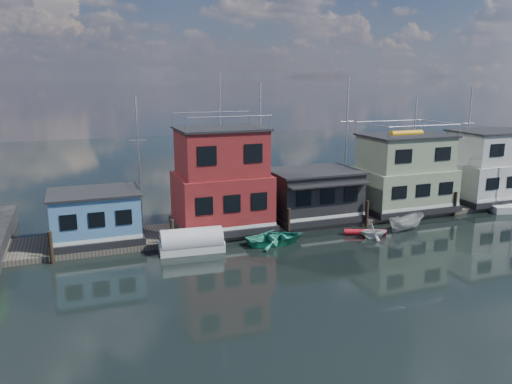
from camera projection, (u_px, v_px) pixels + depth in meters
name	position (u px, v px, depth m)	size (l,w,h in m)	color
ground	(405.00, 271.00, 31.57)	(160.00, 160.00, 0.00)	black
dock	(318.00, 219.00, 42.49)	(48.00, 5.00, 0.40)	#595147
houseboat_blue	(95.00, 216.00, 35.95)	(6.40, 4.90, 3.66)	black
houseboat_red	(221.00, 181.00, 38.73)	(7.40, 5.90, 11.86)	black
houseboat_dark	(313.00, 194.00, 41.80)	(7.40, 6.10, 4.06)	black
houseboat_green	(404.00, 174.00, 44.61)	(8.40, 5.90, 7.03)	black
houseboat_white	(491.00, 167.00, 47.99)	(8.40, 5.90, 6.66)	black
pilings	(331.00, 217.00, 39.61)	(42.28, 0.28, 2.20)	#2D2116
background_masts	(335.00, 145.00, 48.37)	(36.40, 0.16, 12.00)	silver
dinghy_white	(373.00, 231.00, 37.90)	(1.85, 2.14, 1.13)	silver
tarp_runabout	(191.00, 242.00, 34.97)	(4.62, 2.15, 1.82)	silver
red_kayak	(365.00, 232.00, 38.72)	(0.47, 0.47, 3.23)	red
dinghy_teal	(276.00, 238.00, 36.66)	(3.14, 4.39, 0.91)	teal
motorboat	(406.00, 223.00, 39.79)	(1.28, 3.40, 1.32)	beige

